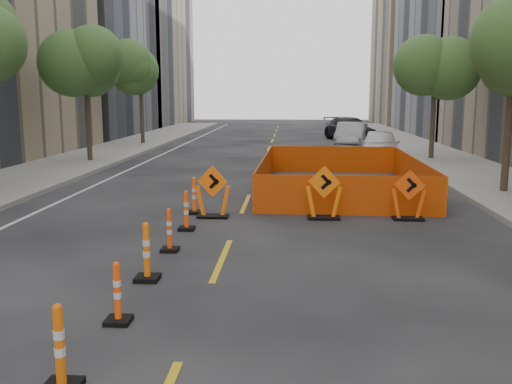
# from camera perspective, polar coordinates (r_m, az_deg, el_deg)

# --- Properties ---
(ground_plane) EXTENTS (140.00, 140.00, 0.00)m
(ground_plane) POSITION_cam_1_polar(r_m,az_deg,el_deg) (7.89, -7.04, -14.97)
(ground_plane) COLOR black
(bld_left_d) EXTENTS (12.00, 16.00, 14.00)m
(bld_left_d) POSITION_cam_1_polar(r_m,az_deg,el_deg) (49.90, -18.60, 13.49)
(bld_left_d) COLOR #4C4C51
(bld_left_d) RESTS_ON ground
(bld_left_e) EXTENTS (12.00, 20.00, 20.00)m
(bld_left_e) POSITION_cam_1_polar(r_m,az_deg,el_deg) (65.62, -13.21, 15.33)
(bld_left_e) COLOR gray
(bld_left_e) RESTS_ON ground
(bld_right_d) EXTENTS (12.00, 18.00, 20.00)m
(bld_right_d) POSITION_cam_1_polar(r_m,az_deg,el_deg) (50.21, 22.65, 16.68)
(bld_right_d) COLOR gray
(bld_right_d) RESTS_ON ground
(bld_right_e) EXTENTS (12.00, 14.00, 16.00)m
(bld_right_e) POSITION_cam_1_polar(r_m,az_deg,el_deg) (67.64, 17.37, 13.28)
(bld_right_e) COLOR tan
(bld_right_e) RESTS_ON ground
(tree_l_c) EXTENTS (2.80, 2.80, 5.95)m
(tree_l_c) POSITION_cam_1_polar(r_m,az_deg,el_deg) (28.78, -16.67, 11.78)
(tree_l_c) COLOR #382B1E
(tree_l_c) RESTS_ON ground
(tree_l_d) EXTENTS (2.80, 2.80, 5.95)m
(tree_l_d) POSITION_cam_1_polar(r_m,az_deg,el_deg) (38.33, -11.46, 11.38)
(tree_l_d) COLOR #382B1E
(tree_l_d) RESTS_ON ground
(tree_r_c) EXTENTS (2.80, 2.80, 5.95)m
(tree_r_c) POSITION_cam_1_polar(r_m,az_deg,el_deg) (29.90, 17.51, 11.65)
(tree_r_c) COLOR #382B1E
(tree_r_c) RESTS_ON ground
(channelizer_2) EXTENTS (0.40, 0.40, 1.03)m
(channelizer_2) POSITION_cam_1_polar(r_m,az_deg,el_deg) (6.91, -19.05, -14.49)
(channelizer_2) COLOR #DC5909
(channelizer_2) RESTS_ON ground
(channelizer_3) EXTENTS (0.36, 0.36, 0.93)m
(channelizer_3) POSITION_cam_1_polar(r_m,az_deg,el_deg) (8.59, -13.70, -9.74)
(channelizer_3) COLOR #FF460A
(channelizer_3) RESTS_ON ground
(channelizer_4) EXTENTS (0.42, 0.42, 1.07)m
(channelizer_4) POSITION_cam_1_polar(r_m,az_deg,el_deg) (10.36, -10.89, -5.87)
(channelizer_4) COLOR #EA6109
(channelizer_4) RESTS_ON ground
(channelizer_5) EXTENTS (0.37, 0.37, 0.93)m
(channelizer_5) POSITION_cam_1_polar(r_m,az_deg,el_deg) (12.20, -8.66, -3.77)
(channelizer_5) COLOR #F6400A
(channelizer_5) RESTS_ON ground
(channelizer_6) EXTENTS (0.39, 0.39, 0.98)m
(channelizer_6) POSITION_cam_1_polar(r_m,az_deg,el_deg) (14.04, -6.99, -1.84)
(channelizer_6) COLOR #FC490A
(channelizer_6) RESTS_ON ground
(channelizer_7) EXTENTS (0.41, 0.41, 1.03)m
(channelizer_7) POSITION_cam_1_polar(r_m,az_deg,el_deg) (15.92, -6.20, -0.36)
(channelizer_7) COLOR #FB4A0A
(channelizer_7) RESTS_ON ground
(chevron_sign_left) EXTENTS (1.06, 0.79, 1.42)m
(chevron_sign_left) POSITION_cam_1_polar(r_m,az_deg,el_deg) (15.37, -4.35, 0.04)
(chevron_sign_left) COLOR #FF600A
(chevron_sign_left) RESTS_ON ground
(chevron_sign_center) EXTENTS (1.08, 0.82, 1.44)m
(chevron_sign_center) POSITION_cam_1_polar(r_m,az_deg,el_deg) (15.24, 6.82, -0.05)
(chevron_sign_center) COLOR orange
(chevron_sign_center) RESTS_ON ground
(chevron_sign_right) EXTENTS (1.02, 0.80, 1.35)m
(chevron_sign_right) POSITION_cam_1_polar(r_m,az_deg,el_deg) (15.56, 15.05, -0.29)
(chevron_sign_right) COLOR #E14409
(chevron_sign_right) RESTS_ON ground
(safety_fence) EXTENTS (5.42, 9.01, 1.11)m
(safety_fence) POSITION_cam_1_polar(r_m,az_deg,el_deg) (20.20, 8.28, 1.85)
(safety_fence) COLOR #FA490D
(safety_fence) RESTS_ON ground
(parked_car_near) EXTENTS (2.42, 4.83, 1.58)m
(parked_car_near) POSITION_cam_1_polar(r_m,az_deg,el_deg) (29.15, 12.28, 4.58)
(parked_car_near) COLOR silver
(parked_car_near) RESTS_ON ground
(parked_car_mid) EXTENTS (2.45, 4.99, 1.58)m
(parked_car_mid) POSITION_cam_1_polar(r_m,az_deg,el_deg) (36.30, 9.44, 5.63)
(parked_car_mid) COLOR #9C9DA2
(parked_car_mid) RESTS_ON ground
(parked_car_far) EXTENTS (3.89, 6.16, 1.66)m
(parked_car_far) POSITION_cam_1_polar(r_m,az_deg,el_deg) (42.16, 9.33, 6.25)
(parked_car_far) COLOR black
(parked_car_far) RESTS_ON ground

